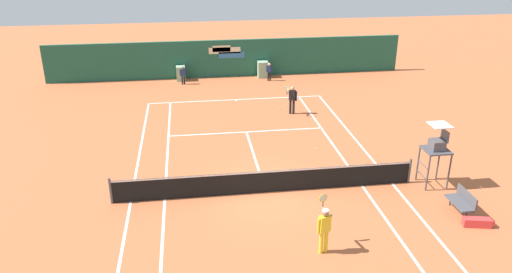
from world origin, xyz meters
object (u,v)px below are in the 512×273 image
ball_kid_centre_post (269,71)px  ball_kid_right_post (183,74)px  tennis_ball_by_sideline (161,108)px  tennis_ball_near_service_line (317,148)px  tennis_ball_mid_court (280,109)px  player_bench (462,201)px  equipment_bag (480,222)px  player_near_side (324,226)px  player_on_baseline (292,98)px  umpire_chair (437,147)px

ball_kid_centre_post → ball_kid_right_post: ball_kid_centre_post is taller
tennis_ball_by_sideline → tennis_ball_near_service_line: (7.58, -6.87, 0.00)m
ball_kid_right_post → tennis_ball_mid_court: 8.10m
player_bench → tennis_ball_near_service_line: 7.40m
player_bench → tennis_ball_by_sideline: (-11.41, 13.19, -0.47)m
equipment_bag → player_near_side: size_ratio=0.61×
player_bench → tennis_ball_by_sideline: size_ratio=18.97×
tennis_ball_by_sideline → tennis_ball_mid_court: same height
player_near_side → ball_kid_centre_post: 19.65m
player_on_baseline → player_bench: bearing=130.2°
player_on_baseline → ball_kid_centre_post: size_ratio=1.47×
umpire_chair → player_bench: 2.54m
umpire_chair → equipment_bag: bearing=-175.8°
tennis_ball_near_service_line → tennis_ball_mid_court: 5.86m
player_on_baseline → tennis_ball_by_sideline: (-7.40, 1.91, -0.93)m
player_on_baseline → tennis_ball_mid_court: 1.37m
equipment_bag → tennis_ball_near_service_line: bearing=119.0°
equipment_bag → player_near_side: 5.97m
umpire_chair → player_on_baseline: 9.90m
player_on_baseline → tennis_ball_near_service_line: (0.17, -4.96, -0.93)m
player_on_baseline → ball_kid_right_post: 9.07m
player_near_side → tennis_ball_mid_court: player_near_side is taller
umpire_chair → equipment_bag: (0.23, -3.18, -1.54)m
umpire_chair → tennis_ball_by_sideline: bearing=46.1°
umpire_chair → player_near_side: 6.87m
player_bench → equipment_bag: player_bench is taller
tennis_ball_by_sideline → player_on_baseline: bearing=-14.5°
player_bench → tennis_ball_near_service_line: player_bench is taller
player_bench → ball_kid_right_post: (-10.09, 18.00, 0.21)m
umpire_chair → ball_kid_centre_post: bearing=14.7°
tennis_ball_mid_court → tennis_ball_by_sideline: bearing=171.3°
umpire_chair → ball_kid_centre_post: size_ratio=2.11×
equipment_bag → ball_kid_right_post: ball_kid_right_post is taller
ball_kid_centre_post → ball_kid_right_post: 5.91m
player_on_baseline → player_near_side: size_ratio=1.01×
equipment_bag → ball_kid_centre_post: size_ratio=0.88×
player_on_baseline → player_near_side: player_on_baseline is taller
player_near_side → tennis_ball_near_service_line: size_ratio=26.97×
tennis_ball_by_sideline → tennis_ball_mid_court: size_ratio=1.00×
player_on_baseline → ball_kid_right_post: (-6.08, 6.72, -0.25)m
player_on_baseline → umpire_chair: bearing=134.4°
ball_kid_centre_post → player_near_side: bearing=96.0°
umpire_chair → tennis_ball_by_sideline: (-11.38, 10.95, -1.67)m
umpire_chair → player_bench: (0.03, -2.24, -1.19)m
tennis_ball_by_sideline → tennis_ball_near_service_line: bearing=-42.2°
player_bench → equipment_bag: (0.20, -0.95, -0.35)m
tennis_ball_near_service_line → ball_kid_centre_post: bearing=91.7°
player_bench → ball_kid_centre_post: ball_kid_centre_post is taller
player_bench → tennis_ball_mid_court: 12.96m
player_on_baseline → player_near_side: (-1.68, -12.87, 0.00)m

